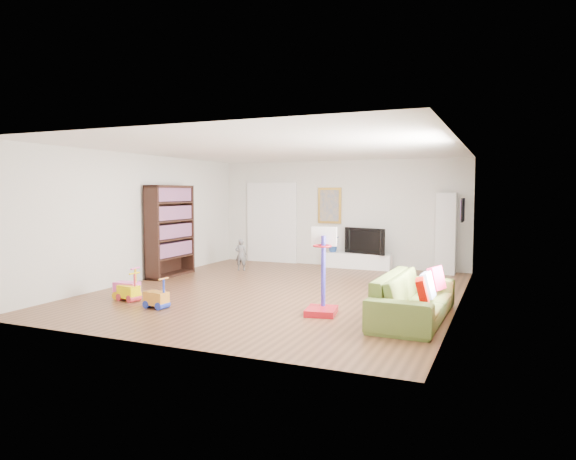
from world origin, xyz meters
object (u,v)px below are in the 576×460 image
at_px(basketball_hoop, 322,271).
at_px(sofa, 414,297).
at_px(media_console, 359,261).
at_px(bookshelf, 170,231).

bearing_deg(basketball_hoop, sofa, 0.48).
bearing_deg(media_console, sofa, -65.10).
bearing_deg(media_console, basketball_hoop, -80.75).
height_order(bookshelf, sofa, bookshelf).
bearing_deg(sofa, media_console, 25.99).
bearing_deg(media_console, bookshelf, -141.48).
distance_m(sofa, basketball_hoop, 1.43).
bearing_deg(bookshelf, sofa, -19.13).
relative_size(sofa, basketball_hoop, 1.70).
bearing_deg(sofa, bookshelf, 73.54).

